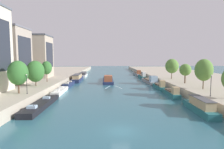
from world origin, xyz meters
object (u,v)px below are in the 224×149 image
lamppost_left_bank (27,83)px  moored_boat_left_lone (41,104)px  barge_midriver (108,79)px  moored_boat_right_upstream (137,74)px  moored_boat_right_downstream (159,86)px  tree_left_distant (35,71)px  tree_right_by_lamp (185,70)px  moored_boat_right_near (200,106)px  tree_left_third (18,73)px  moored_boat_left_second (77,78)px  lamppost_right_bank (211,84)px  moored_boat_left_upstream (83,75)px  moored_boat_left_gap_after (60,91)px  moored_boat_right_gap_after (142,76)px  moored_boat_left_far (69,84)px  tree_right_far (204,70)px  tree_left_end_of_row (47,68)px  tree_right_distant (172,66)px  moored_boat_right_far (150,81)px  moored_boat_right_end (171,93)px

lamppost_left_bank → moored_boat_left_lone: bearing=-34.5°
barge_midriver → moored_boat_right_upstream: (16.75, 27.67, 0.05)m
lamppost_left_bank → moored_boat_right_upstream: bearing=61.8°
moored_boat_right_downstream → tree_left_distant: bearing=-169.7°
tree_right_by_lamp → lamppost_left_bank: bearing=-159.2°
moored_boat_right_near → tree_left_third: size_ratio=1.56×
moored_boat_left_second → lamppost_right_bank: lamppost_right_bank is taller
moored_boat_left_upstream → lamppost_left_bank: size_ratio=3.57×
moored_boat_left_gap_after → moored_boat_right_downstream: moored_boat_right_downstream is taller
moored_boat_right_near → moored_boat_right_gap_after: (0.04, 54.53, -0.14)m
tree_left_distant → moored_boat_left_upstream: bearing=81.4°
moored_boat_left_far → moored_boat_left_second: bearing=87.1°
moored_boat_left_upstream → lamppost_right_bank: 69.01m
tree_right_far → tree_right_by_lamp: 10.36m
moored_boat_left_second → moored_boat_right_downstream: size_ratio=1.65×
tree_left_distant → lamppost_left_bank: bearing=-77.1°
tree_left_end_of_row → tree_right_by_lamp: (43.24, -4.44, -0.43)m
tree_right_far → tree_right_by_lamp: bearing=90.4°
moored_boat_left_upstream → tree_right_distant: (36.46, -29.91, 5.83)m
moored_boat_left_lone → lamppost_left_bank: size_ratio=3.73×
barge_midriver → moored_boat_right_upstream: 32.34m
tree_left_end_of_row → tree_right_distant: bearing=9.2°
barge_midriver → moored_boat_left_upstream: size_ratio=1.53×
barge_midriver → moored_boat_right_gap_after: (16.59, 11.67, 0.07)m
moored_boat_left_second → tree_right_far: size_ratio=2.26×
moored_boat_right_gap_after → tree_left_end_of_row: (-36.38, -27.56, 5.66)m
moored_boat_left_second → lamppost_right_bank: (33.64, -42.08, 3.31)m
moored_boat_left_second → tree_right_far: (36.67, -33.59, 5.64)m
moored_boat_left_lone → tree_left_end_of_row: bearing=105.7°
moored_boat_left_lone → moored_boat_right_near: bearing=-8.2°
moored_boat_left_lone → tree_right_far: tree_right_far is taller
moored_boat_right_near → tree_right_far: size_ratio=1.49×
moored_boat_left_gap_after → lamppost_right_bank: size_ratio=2.83×
tree_right_by_lamp → moored_boat_right_far: bearing=113.0°
lamppost_right_bank → tree_right_far: bearing=70.4°
moored_boat_left_gap_after → tree_right_far: bearing=-10.5°
tree_left_third → tree_right_far: bearing=5.7°
moored_boat_left_far → moored_boat_right_end: bearing=-30.6°
tree_left_third → tree_right_by_lamp: tree_left_third is taller
moored_boat_left_upstream → lamppost_left_bank: bearing=-94.4°
moored_boat_right_gap_after → tree_left_distant: tree_left_distant is taller
barge_midriver → moored_boat_right_downstream: 24.33m
moored_boat_left_far → lamppost_left_bank: lamppost_left_bank is taller
tree_right_distant → moored_boat_left_upstream: bearing=140.6°
moored_boat_right_near → tree_left_end_of_row: 45.59m
moored_boat_left_second → tree_right_far: 50.05m
moored_boat_left_far → tree_right_by_lamp: tree_right_by_lamp is taller
lamppost_left_bank → tree_right_by_lamp: bearing=20.8°
tree_left_distant → tree_left_end_of_row: tree_left_distant is taller
tree_right_distant → tree_left_end_of_row: bearing=-170.8°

